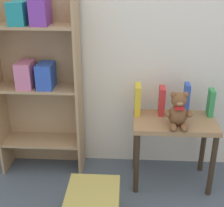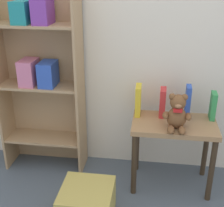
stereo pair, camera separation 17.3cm
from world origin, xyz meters
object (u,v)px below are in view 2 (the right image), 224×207
object	(u,v)px
teddy_bear	(177,113)
storage_bin	(87,204)
book_standing_red	(163,102)
book_standing_yellow	(138,100)
book_standing_blue	(188,102)
bookshelf_side	(41,73)
display_table	(173,134)
book_standing_green	(213,106)

from	to	relation	value
teddy_bear	storage_bin	distance (m)	0.84
teddy_bear	book_standing_red	size ratio (longest dim) A/B	1.20
storage_bin	book_standing_yellow	bearing A→B (deg)	63.70
book_standing_yellow	book_standing_blue	xyz separation A→B (m)	(0.36, -0.00, 0.01)
bookshelf_side	display_table	xyz separation A→B (m)	(1.02, -0.15, -0.37)
teddy_bear	display_table	bearing A→B (deg)	92.88
book_standing_red	storage_bin	xyz separation A→B (m)	(-0.46, -0.57, -0.51)
book_standing_red	bookshelf_side	bearing A→B (deg)	178.96
teddy_bear	storage_bin	xyz separation A→B (m)	(-0.55, -0.37, -0.52)
book_standing_red	book_standing_blue	size ratio (longest dim) A/B	0.87
book_standing_green	storage_bin	world-z (taller)	book_standing_green
book_standing_green	book_standing_blue	bearing A→B (deg)	-179.19
book_standing_blue	teddy_bear	bearing A→B (deg)	-112.07
book_standing_green	teddy_bear	bearing A→B (deg)	-141.85
book_standing_red	book_standing_green	size ratio (longest dim) A/B	1.04
storage_bin	bookshelf_side	bearing A→B (deg)	127.41
display_table	teddy_bear	size ratio (longest dim) A/B	2.37
teddy_bear	book_standing_green	xyz separation A→B (m)	(0.26, 0.19, -0.01)
book_standing_yellow	book_standing_red	bearing A→B (deg)	-1.28
book_standing_yellow	storage_bin	world-z (taller)	book_standing_yellow
book_standing_green	storage_bin	distance (m)	1.11
display_table	book_standing_green	world-z (taller)	book_standing_green
display_table	teddy_bear	bearing A→B (deg)	-87.12
bookshelf_side	book_standing_green	xyz separation A→B (m)	(1.29, -0.05, -0.17)
teddy_bear	book_standing_yellow	xyz separation A→B (m)	(-0.27, 0.20, -0.00)
bookshelf_side	book_standing_yellow	world-z (taller)	bookshelf_side
book_standing_red	storage_bin	bearing A→B (deg)	-127.10
book_standing_blue	book_standing_green	xyz separation A→B (m)	(0.18, -0.00, -0.02)
bookshelf_side	teddy_bear	bearing A→B (deg)	-13.50
teddy_bear	book_standing_red	distance (m)	0.22
display_table	book_standing_yellow	world-z (taller)	book_standing_yellow
book_standing_red	book_standing_green	world-z (taller)	book_standing_red
book_standing_red	display_table	bearing A→B (deg)	-47.58
teddy_bear	book_standing_blue	xyz separation A→B (m)	(0.08, 0.20, 0.01)
book_standing_yellow	book_standing_blue	distance (m)	0.36
bookshelf_side	book_standing_green	distance (m)	1.30
book_standing_yellow	teddy_bear	bearing A→B (deg)	-36.97
bookshelf_side	teddy_bear	distance (m)	1.06
book_standing_green	bookshelf_side	bearing A→B (deg)	179.61
bookshelf_side	teddy_bear	size ratio (longest dim) A/B	5.64
display_table	book_standing_yellow	bearing A→B (deg)	158.54
teddy_bear	book_standing_red	xyz separation A→B (m)	(-0.09, 0.20, -0.01)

